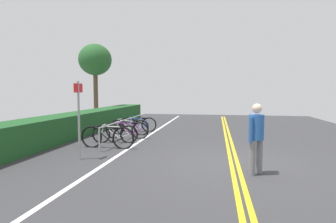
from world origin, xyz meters
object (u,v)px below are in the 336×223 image
object	(u,v)px
bike_rack	(125,124)
bicycle_2	(127,130)
pedestrian	(256,134)
sign_post_near	(79,112)
bicycle_1	(115,134)
tree_mid	(95,61)
bicycle_0	(107,137)
bicycle_3	(129,127)
bicycle_4	(138,124)

from	to	relation	value
bike_rack	bicycle_2	size ratio (longest dim) A/B	2.83
pedestrian	sign_post_near	bearing A→B (deg)	82.88
bicycle_1	tree_mid	world-z (taller)	tree_mid
bike_rack	bicycle_1	world-z (taller)	bike_rack
tree_mid	sign_post_near	bearing A→B (deg)	-157.69
tree_mid	bike_rack	bearing A→B (deg)	-147.42
bicycle_0	tree_mid	distance (m)	10.07
bicycle_2	sign_post_near	world-z (taller)	sign_post_near
bicycle_3	pedestrian	bearing A→B (deg)	-137.21
bicycle_3	pedestrian	world-z (taller)	pedestrian
bike_rack	bicycle_3	world-z (taller)	bike_rack
bicycle_1	bicycle_2	bearing A→B (deg)	-9.08
bicycle_2	tree_mid	bearing A→B (deg)	33.18
bicycle_2	bicycle_4	size ratio (longest dim) A/B	1.03
sign_post_near	bicycle_4	bearing A→B (deg)	-1.41
bicycle_0	bicycle_2	bearing A→B (deg)	-1.57
bicycle_1	bicycle_2	world-z (taller)	bicycle_2
bicycle_4	pedestrian	bearing A→B (deg)	-142.97
bicycle_4	sign_post_near	xyz separation A→B (m)	(-5.24, 0.13, 0.95)
bicycle_3	bicycle_4	xyz separation A→B (m)	(0.93, -0.14, 0.01)
bicycle_2	pedestrian	size ratio (longest dim) A/B	1.08
bicycle_0	bicycle_3	distance (m)	2.80
bicycle_2	sign_post_near	distance (m)	3.52
bicycle_0	bicycle_3	size ratio (longest dim) A/B	1.05
bike_rack	bicycle_3	size ratio (longest dim) A/B	2.77
bike_rack	bicycle_2	world-z (taller)	bike_rack
bike_rack	sign_post_near	size ratio (longest dim) A/B	2.28
bicycle_0	pedestrian	bearing A→B (deg)	-115.64
bicycle_0	pedestrian	size ratio (longest dim) A/B	1.17
bicycle_2	bicycle_3	distance (m)	0.95
pedestrian	bike_rack	bearing A→B (deg)	48.08
bicycle_0	bicycle_1	xyz separation A→B (m)	(0.95, 0.10, -0.04)
pedestrian	tree_mid	bearing A→B (deg)	39.22
bicycle_0	pedestrian	world-z (taller)	pedestrian
bicycle_0	sign_post_near	bearing A→B (deg)	173.91
bicycle_0	bicycle_1	size ratio (longest dim) A/B	1.11
bike_rack	pedestrian	distance (m)	5.90
bike_rack	bicycle_4	xyz separation A→B (m)	(1.87, -0.00, -0.24)
bike_rack	bicycle_4	world-z (taller)	bike_rack
bicycle_0	bicycle_3	bearing A→B (deg)	3.48
bike_rack	bicycle_2	xyz separation A→B (m)	(0.02, -0.09, -0.24)
pedestrian	sign_post_near	xyz separation A→B (m)	(0.56, 4.51, 0.38)
bicycle_1	bicycle_3	world-z (taller)	bicycle_3
bike_rack	bicycle_3	distance (m)	0.98
bicycle_1	pedestrian	world-z (taller)	pedestrian
bicycle_4	sign_post_near	world-z (taller)	sign_post_near
pedestrian	sign_post_near	size ratio (longest dim) A/B	0.74
bike_rack	tree_mid	bearing A→B (deg)	32.58
bike_rack	pedestrian	bearing A→B (deg)	-131.92
bike_rack	sign_post_near	xyz separation A→B (m)	(-3.37, 0.13, 0.71)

